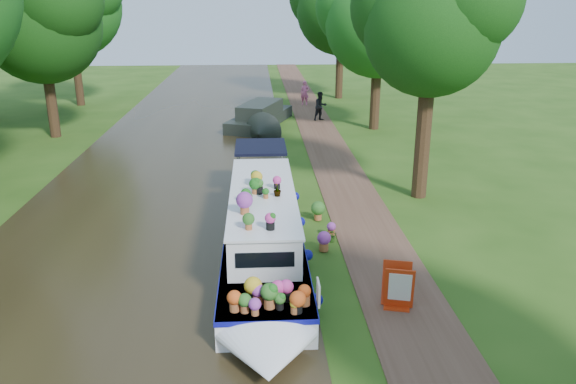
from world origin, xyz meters
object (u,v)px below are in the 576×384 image
(pedestrian_pink, at_px, (305,93))
(pedestrian_dark, at_px, (321,106))
(second_boat, at_px, (260,117))
(plant_boat, at_px, (263,225))
(sandwich_board, at_px, (398,288))

(pedestrian_pink, xyz_separation_m, pedestrian_dark, (0.51, -5.57, 0.04))
(second_boat, bearing_deg, plant_boat, -70.20)
(second_boat, relative_size, pedestrian_pink, 4.64)
(pedestrian_pink, relative_size, pedestrian_dark, 0.95)
(second_boat, height_order, pedestrian_pink, pedestrian_pink)
(plant_boat, height_order, second_boat, plant_boat)
(sandwich_board, height_order, pedestrian_dark, pedestrian_dark)
(plant_boat, height_order, sandwich_board, plant_boat)
(second_boat, distance_m, pedestrian_pink, 7.77)
(sandwich_board, bearing_deg, pedestrian_dark, 102.52)
(second_boat, distance_m, pedestrian_dark, 4.07)
(plant_boat, bearing_deg, pedestrian_pink, 82.25)
(plant_boat, xyz_separation_m, pedestrian_dark, (3.87, 19.10, 0.07))
(pedestrian_pink, bearing_deg, second_boat, -99.23)
(sandwich_board, distance_m, pedestrian_dark, 22.60)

